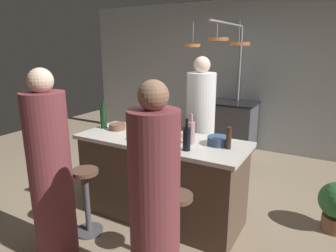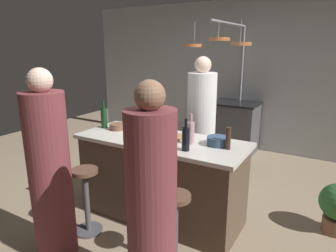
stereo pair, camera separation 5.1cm
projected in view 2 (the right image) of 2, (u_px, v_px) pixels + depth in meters
name	position (u px, v px, depth m)	size (l,w,h in m)	color
ground_plane	(161.00, 215.00, 3.34)	(9.00, 9.00, 0.00)	gray
back_wall	(244.00, 76.00, 5.38)	(6.40, 0.16, 2.60)	#B2B7BC
kitchen_island	(161.00, 178.00, 3.22)	(1.80, 0.72, 0.90)	brown
stove_range	(234.00, 127.00, 5.27)	(0.80, 0.64, 0.89)	#47474C
chef	(201.00, 130.00, 3.83)	(0.36, 0.36, 1.71)	white
bar_stool_left	(86.00, 198.00, 2.96)	(0.28, 0.28, 0.68)	#4C4C51
guest_left	(50.00, 174.00, 2.56)	(0.35, 0.35, 1.67)	brown
bar_stool_right	(175.00, 228.00, 2.47)	(0.28, 0.28, 0.68)	#4C4C51
guest_right	(152.00, 209.00, 2.03)	(0.35, 0.35, 1.64)	brown
overhead_pot_rack	(226.00, 55.00, 4.40)	(0.91, 1.50, 2.17)	gray
cutting_board	(170.00, 136.00, 3.16)	(0.32, 0.22, 0.02)	#997047
pepper_mill	(228.00, 138.00, 2.76)	(0.05, 0.05, 0.21)	#382319
wine_bottle_rose	(191.00, 133.00, 2.91)	(0.07, 0.07, 0.30)	#B78C8E
wine_bottle_red	(104.00, 117.00, 3.48)	(0.07, 0.07, 0.32)	#143319
wine_bottle_dark	(186.00, 138.00, 2.72)	(0.07, 0.07, 0.30)	black
wine_glass_by_chef	(164.00, 134.00, 2.89)	(0.07, 0.07, 0.15)	silver
wine_glass_near_left_guest	(136.00, 131.00, 3.00)	(0.07, 0.07, 0.15)	silver
mixing_bowl_blue	(218.00, 141.00, 2.89)	(0.21, 0.21, 0.08)	#334C6B
mixing_bowl_ceramic	(142.00, 130.00, 3.31)	(0.22, 0.22, 0.07)	silver
mixing_bowl_wooden	(118.00, 127.00, 3.44)	(0.18, 0.18, 0.07)	brown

